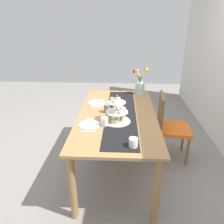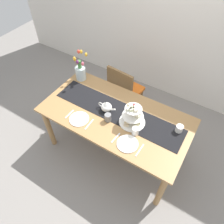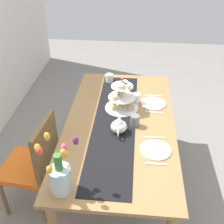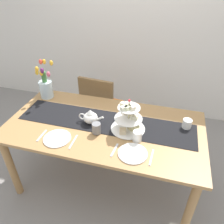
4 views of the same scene
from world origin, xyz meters
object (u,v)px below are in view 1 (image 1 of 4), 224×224
tiered_cake_stand (117,113)px  chair_left (169,124)px  fork_right (91,119)px  mug_white_text (104,122)px  teapot (118,105)px  dinner_plate_left (96,103)px  knife_right (87,131)px  dining_table (117,121)px  cream_jug (133,143)px  knife_left (95,107)px  dinner_plate_right (89,125)px  tulip_vase (140,85)px  fork_left (98,99)px  mug_grey (107,108)px

tiered_cake_stand → chair_left: bearing=125.6°
fork_right → mug_white_text: 0.22m
teapot → dinner_plate_left: bearing=-123.9°
knife_right → tiered_cake_stand: bearing=130.2°
dining_table → cream_jug: cream_jug is taller
teapot → mug_white_text: 0.47m
knife_right → mug_white_text: 0.22m
cream_jug → dinner_plate_left: cream_jug is taller
knife_left → dinner_plate_right: 0.50m
cream_jug → knife_right: (-0.25, -0.45, -0.04)m
tulip_vase → knife_left: size_ratio=2.33×
dinner_plate_right → fork_left: bearing=180.0°
teapot → fork_left: size_ratio=1.59×
mug_white_text → chair_left: bearing=126.1°
tulip_vase → fork_left: 0.67m
knife_left → mug_white_text: mug_white_text is taller
fork_right → knife_right: (0.29, 0.00, 0.00)m
mug_grey → teapot: bearing=129.0°
teapot → cream_jug: bearing=10.7°
teapot → tulip_vase: 0.70m
cream_jug → dinner_plate_left: (-1.04, -0.45, -0.04)m
dining_table → fork_right: fork_right is taller
chair_left → mug_grey: bearing=-73.6°
fork_left → dinner_plate_left: bearing=0.0°
dining_table → chair_left: chair_left is taller
chair_left → fork_right: (0.44, -0.97, 0.26)m
dinner_plate_right → mug_white_text: 0.17m
tulip_vase → mug_grey: bearing=-31.5°
tulip_vase → fork_right: size_ratio=2.64×
dinner_plate_right → dining_table: bearing=138.1°
cream_jug → mug_white_text: mug_white_text is taller
dinner_plate_left → dinner_plate_right: 0.64m
chair_left → knife_right: 1.24m
dinner_plate_left → dinner_plate_right: same height
dinner_plate_right → mug_grey: size_ratio=2.42×
teapot → fork_right: (0.30, -0.29, -0.06)m
mug_grey → mug_white_text: (0.35, -0.00, -0.00)m
chair_left → dinner_plate_right: chair_left is taller
knife_left → chair_left: bearing=95.3°
chair_left → mug_white_text: 1.05m
tiered_cake_stand → mug_grey: bearing=-153.8°
dining_table → knife_right: knife_right is taller
dining_table → mug_white_text: 0.38m
dining_table → knife_right: size_ratio=10.42×
chair_left → dinner_plate_left: size_ratio=3.96×
tiered_cake_stand → knife_right: 0.39m
teapot → fork_left: 0.45m
mug_grey → mug_white_text: size_ratio=1.00×
tiered_cake_stand → cream_jug: tiered_cake_stand is taller
cream_jug → fork_right: bearing=-140.5°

